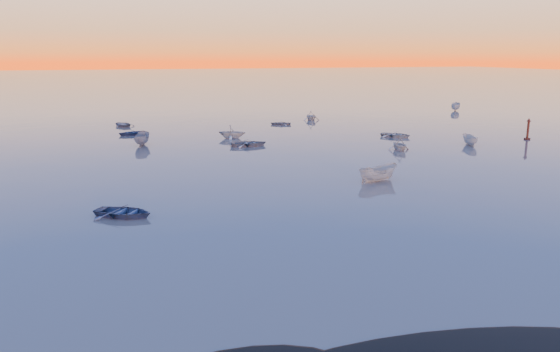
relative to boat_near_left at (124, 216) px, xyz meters
name	(u,v)px	position (x,y,z in m)	size (l,w,h in m)	color
ground	(165,109)	(11.42, 76.00, 0.00)	(600.00, 600.00, 0.00)	#6A5F58
moored_fleet	(208,145)	(11.42, 29.00, 0.00)	(124.00, 58.00, 1.20)	silver
boat_near_left	(124,216)	(0.00, 0.00, 0.00)	(4.17, 1.74, 1.04)	#3E5077
boat_near_center	(378,181)	(22.29, 4.32, 0.00)	(4.18, 1.77, 1.45)	silver
boat_near_right	(400,150)	(32.42, 17.95, 0.00)	(3.25, 1.46, 1.14)	silver
channel_marker	(528,131)	(52.85, 19.92, 1.17)	(0.83, 0.83, 2.95)	#48190F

